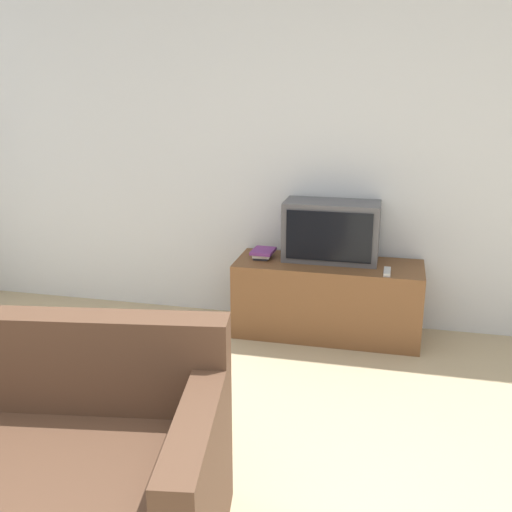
# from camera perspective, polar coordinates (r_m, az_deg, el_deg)

# --- Properties ---
(wall_back) EXTENTS (9.00, 0.06, 2.60)m
(wall_back) POSITION_cam_1_polar(r_m,az_deg,el_deg) (4.49, 5.47, 9.74)
(wall_back) COLOR silver
(wall_back) RESTS_ON ground_plane
(tv_stand) EXTENTS (1.34, 0.49, 0.55)m
(tv_stand) POSITION_cam_1_polar(r_m,az_deg,el_deg) (4.43, 6.82, -4.08)
(tv_stand) COLOR brown
(tv_stand) RESTS_ON ground_plane
(television) EXTENTS (0.68, 0.33, 0.43)m
(television) POSITION_cam_1_polar(r_m,az_deg,el_deg) (4.36, 7.18, 2.36)
(television) COLOR #4C4C51
(television) RESTS_ON tv_stand
(book_stack) EXTENTS (0.17, 0.21, 0.06)m
(book_stack) POSITION_cam_1_polar(r_m,az_deg,el_deg) (4.42, 0.64, 0.27)
(book_stack) COLOR black
(book_stack) RESTS_ON tv_stand
(remote_on_stand) EXTENTS (0.05, 0.16, 0.02)m
(remote_on_stand) POSITION_cam_1_polar(r_m,az_deg,el_deg) (4.17, 12.38, -1.47)
(remote_on_stand) COLOR #B7B7B7
(remote_on_stand) RESTS_ON tv_stand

